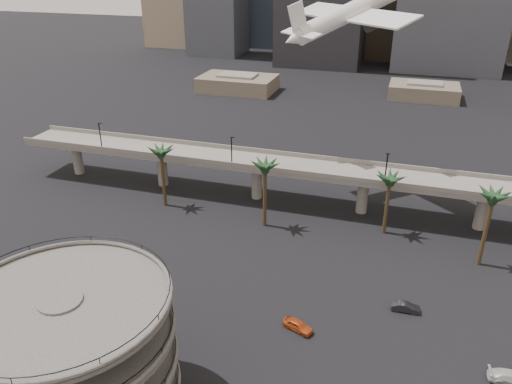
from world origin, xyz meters
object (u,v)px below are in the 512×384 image
(car_a, at_px, (298,325))
(car_b, at_px, (406,307))
(parking_ramp, at_px, (70,349))
(overpass, at_px, (309,172))
(airborne_jet, at_px, (355,11))
(car_c, at_px, (511,377))

(car_a, height_order, car_b, car_a)
(parking_ramp, distance_m, car_b, 45.94)
(overpass, relative_size, airborne_jet, 4.51)
(airborne_jet, bearing_deg, overpass, -154.78)
(airborne_jet, height_order, car_c, airborne_jet)
(overpass, bearing_deg, car_a, -79.89)
(airborne_jet, height_order, car_b, airborne_jet)
(overpass, relative_size, car_a, 29.56)
(parking_ramp, xyz_separation_m, airborne_jet, (17.67, 75.23, 26.79))
(parking_ramp, distance_m, overpass, 60.46)
(overpass, height_order, car_a, overpass)
(car_a, bearing_deg, parking_ramp, 158.39)
(airborne_jet, xyz_separation_m, car_a, (2.09, -54.08, -35.88))
(car_c, bearing_deg, car_b, 47.40)
(airborne_jet, xyz_separation_m, car_b, (16.12, -45.47, -35.94))
(car_b, height_order, car_c, car_c)
(parking_ramp, height_order, overpass, parking_ramp)
(overpass, relative_size, car_c, 24.91)
(airborne_jet, distance_m, car_a, 64.93)
(car_c, bearing_deg, overpass, 36.14)
(overpass, bearing_deg, parking_ramp, -102.43)
(parking_ramp, bearing_deg, overpass, 77.57)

